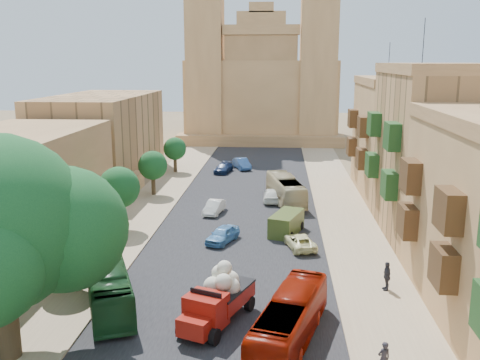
# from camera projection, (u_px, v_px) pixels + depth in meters

# --- Properties ---
(road_surface) EXTENTS (14.00, 140.00, 0.01)m
(road_surface) POSITION_uv_depth(u_px,v_px,m) (243.00, 212.00, 50.48)
(road_surface) COLOR black
(road_surface) RESTS_ON ground
(sidewalk_east) EXTENTS (5.00, 140.00, 0.01)m
(sidewalk_east) POSITION_uv_depth(u_px,v_px,m) (345.00, 214.00, 49.78)
(sidewalk_east) COLOR tan
(sidewalk_east) RESTS_ON ground
(sidewalk_west) EXTENTS (5.00, 140.00, 0.01)m
(sidewalk_west) POSITION_uv_depth(u_px,v_px,m) (144.00, 210.00, 51.17)
(sidewalk_west) COLOR tan
(sidewalk_west) RESTS_ON ground
(kerb_east) EXTENTS (0.25, 140.00, 0.12)m
(kerb_east) POSITION_uv_depth(u_px,v_px,m) (318.00, 213.00, 49.95)
(kerb_east) COLOR tan
(kerb_east) RESTS_ON ground
(kerb_west) EXTENTS (0.25, 140.00, 0.12)m
(kerb_west) POSITION_uv_depth(u_px,v_px,m) (170.00, 210.00, 50.98)
(kerb_west) COLOR tan
(kerb_west) RESTS_ON ground
(townhouse_c) EXTENTS (9.00, 14.00, 17.40)m
(townhouse_c) POSITION_uv_depth(u_px,v_px,m) (437.00, 151.00, 42.93)
(townhouse_c) COLOR tan
(townhouse_c) RESTS_ON ground
(townhouse_d) EXTENTS (9.00, 14.00, 15.90)m
(townhouse_d) POSITION_uv_depth(u_px,v_px,m) (399.00, 136.00, 56.71)
(townhouse_d) COLOR #B1824F
(townhouse_d) RESTS_ON ground
(west_wall) EXTENTS (1.00, 40.00, 1.80)m
(west_wall) POSITION_uv_depth(u_px,v_px,m) (74.00, 233.00, 41.47)
(west_wall) COLOR #B1824F
(west_wall) RESTS_ON ground
(west_building_mid) EXTENTS (10.00, 22.00, 10.00)m
(west_building_mid) POSITION_uv_depth(u_px,v_px,m) (102.00, 137.00, 64.33)
(west_building_mid) COLOR tan
(west_building_mid) RESTS_ON ground
(church) EXTENTS (28.00, 22.50, 36.30)m
(church) POSITION_uv_depth(u_px,v_px,m) (262.00, 86.00, 95.70)
(church) COLOR #B1824F
(church) RESTS_ON ground
(street_tree_a) EXTENTS (2.98, 2.98, 4.59)m
(street_tree_a) POSITION_uv_depth(u_px,v_px,m) (62.00, 241.00, 33.03)
(street_tree_a) COLOR #3C2F1E
(street_tree_a) RESTS_ON ground
(street_tree_b) EXTENTS (3.51, 3.51, 5.39)m
(street_tree_b) POSITION_uv_depth(u_px,v_px,m) (119.00, 188.00, 44.58)
(street_tree_b) COLOR #3C2F1E
(street_tree_b) RESTS_ON ground
(street_tree_c) EXTENTS (3.07, 3.07, 4.73)m
(street_tree_c) POSITION_uv_depth(u_px,v_px,m) (153.00, 166.00, 56.36)
(street_tree_c) COLOR #3C2F1E
(street_tree_c) RESTS_ON ground
(street_tree_d) EXTENTS (2.91, 2.91, 4.47)m
(street_tree_d) POSITION_uv_depth(u_px,v_px,m) (175.00, 149.00, 68.07)
(street_tree_d) COLOR #3C2F1E
(street_tree_d) RESTS_ON ground
(red_truck) EXTENTS (3.96, 5.96, 3.29)m
(red_truck) POSITION_uv_depth(u_px,v_px,m) (217.00, 298.00, 28.86)
(red_truck) COLOR #98150B
(red_truck) RESTS_ON ground
(olive_pickup) EXTENTS (3.07, 4.56, 1.73)m
(olive_pickup) POSITION_uv_depth(u_px,v_px,m) (286.00, 224.00, 44.08)
(olive_pickup) COLOR #3F4F1D
(olive_pickup) RESTS_ON ground
(bus_green_north) EXTENTS (5.53, 9.42, 2.59)m
(bus_green_north) POSITION_uv_depth(u_px,v_px,m) (108.00, 284.00, 31.06)
(bus_green_north) COLOR #1B4C23
(bus_green_north) RESTS_ON ground
(bus_red_east) EXTENTS (4.41, 9.13, 2.48)m
(bus_red_east) POSITION_uv_depth(u_px,v_px,m) (290.00, 320.00, 26.85)
(bus_red_east) COLOR #931404
(bus_red_east) RESTS_ON ground
(bus_cream_east) EXTENTS (4.19, 9.64, 2.62)m
(bus_cream_east) POSITION_uv_depth(u_px,v_px,m) (286.00, 190.00, 53.71)
(bus_cream_east) COLOR beige
(bus_cream_east) RESTS_ON ground
(car_blue_a) EXTENTS (2.78, 4.04, 1.28)m
(car_blue_a) POSITION_uv_depth(u_px,v_px,m) (223.00, 234.00, 41.97)
(car_blue_a) COLOR #4D8ECA
(car_blue_a) RESTS_ON ground
(car_white_a) EXTENTS (1.85, 3.85, 1.22)m
(car_white_a) POSITION_uv_depth(u_px,v_px,m) (214.00, 207.00, 49.88)
(car_white_a) COLOR white
(car_white_a) RESTS_ON ground
(car_cream) EXTENTS (2.71, 4.23, 1.08)m
(car_cream) POSITION_uv_depth(u_px,v_px,m) (300.00, 242.00, 40.61)
(car_cream) COLOR #F8F4B3
(car_cream) RESTS_ON ground
(car_dkblue) EXTENTS (2.44, 4.41, 1.21)m
(car_dkblue) POSITION_uv_depth(u_px,v_px,m) (223.00, 168.00, 68.09)
(car_dkblue) COLOR #102248
(car_dkblue) RESTS_ON ground
(car_white_b) EXTENTS (1.68, 4.12, 1.40)m
(car_white_b) POSITION_uv_depth(u_px,v_px,m) (272.00, 195.00, 54.08)
(car_white_b) COLOR white
(car_white_b) RESTS_ON ground
(car_blue_b) EXTENTS (2.86, 4.48, 1.40)m
(car_blue_b) POSITION_uv_depth(u_px,v_px,m) (242.00, 164.00, 70.41)
(car_blue_b) COLOR #2D5493
(car_blue_b) RESTS_ON ground
(pedestrian_a) EXTENTS (0.71, 0.57, 1.67)m
(pedestrian_a) POSITION_uv_depth(u_px,v_px,m) (384.00, 359.00, 24.11)
(pedestrian_a) COLOR #2A262E
(pedestrian_a) RESTS_ON ground
(pedestrian_c) EXTENTS (0.57, 1.12, 1.84)m
(pedestrian_c) POSITION_uv_depth(u_px,v_px,m) (387.00, 276.00, 33.15)
(pedestrian_c) COLOR #32323B
(pedestrian_c) RESTS_ON ground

